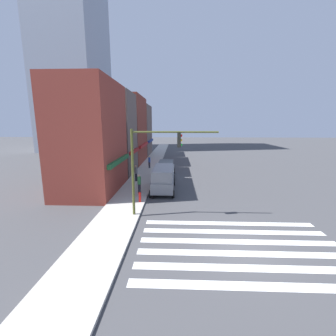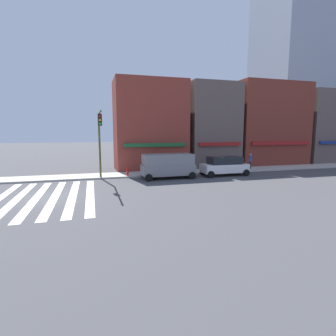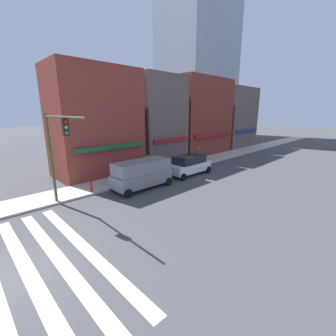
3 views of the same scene
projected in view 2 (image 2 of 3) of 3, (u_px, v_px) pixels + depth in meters
ground_plane at (46, 197)px, 17.78m from camera, size 200.00×200.00×0.00m
sidewalk_left at (59, 178)px, 24.90m from camera, size 120.00×3.00×0.15m
crosswalk_stripes at (46, 197)px, 17.78m from camera, size 6.36×10.80×0.01m
storefront_row at (247, 126)px, 34.36m from camera, size 34.17×5.30×10.80m
traffic_signal at (100, 134)px, 23.03m from camera, size 0.32×5.78×6.10m
van_grey at (168, 165)px, 24.87m from camera, size 5.00×2.22×2.34m
suv_white at (224, 165)px, 26.57m from camera, size 4.70×2.12×1.94m
pedestrian_grey_coat at (188, 162)px, 28.88m from camera, size 0.32×0.32×1.77m
pedestrian_green_top at (150, 165)px, 26.58m from camera, size 0.32×0.32×1.77m
pedestrian_blue_shirt at (250, 161)px, 30.42m from camera, size 0.32×0.32×1.77m
fire_hydrant at (128, 171)px, 25.57m from camera, size 0.24×0.24×0.84m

